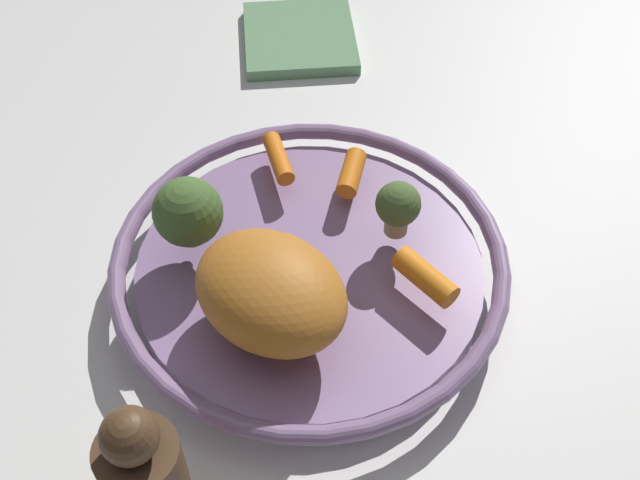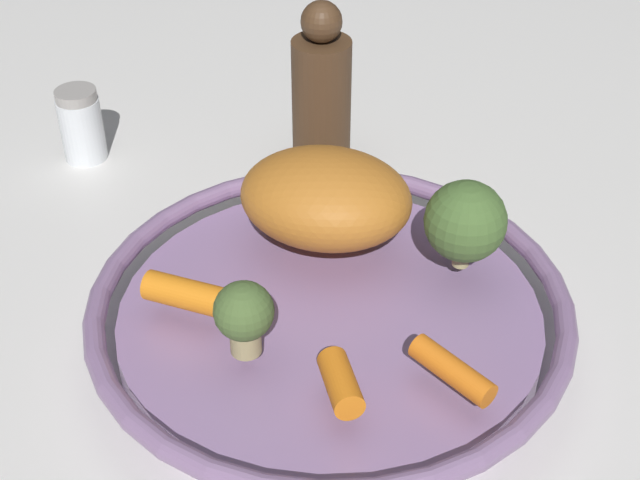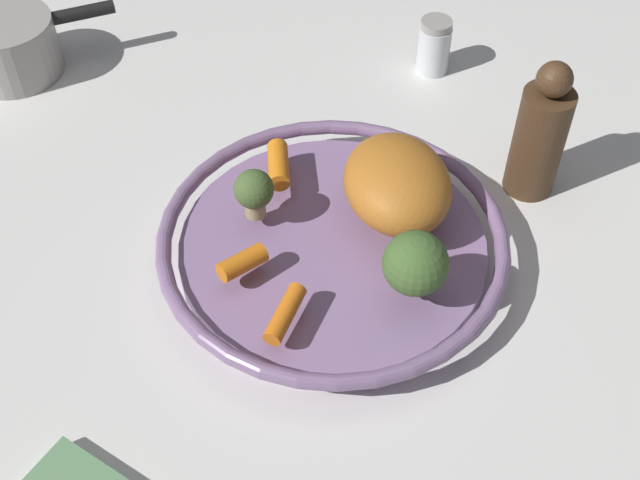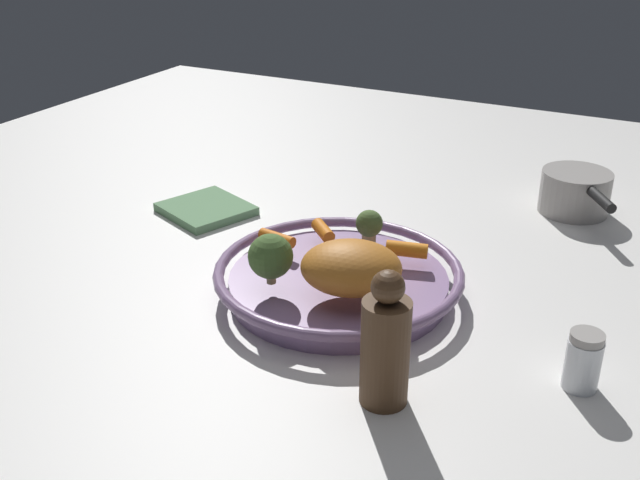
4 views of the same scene
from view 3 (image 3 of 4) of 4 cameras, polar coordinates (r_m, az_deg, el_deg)
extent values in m
plane|color=silver|center=(0.80, 0.87, -1.51)|extent=(2.05, 2.05, 0.00)
cylinder|color=#8E709E|center=(0.78, 0.88, -0.86)|extent=(0.29, 0.29, 0.03)
torus|color=gray|center=(0.77, 0.90, 0.18)|extent=(0.33, 0.33, 0.01)
ellipsoid|color=#BB6D25|center=(0.77, 5.39, 3.92)|extent=(0.15, 0.14, 0.06)
cylinder|color=orange|center=(0.81, -2.91, 5.25)|extent=(0.06, 0.03, 0.02)
cylinder|color=orange|center=(0.73, -5.41, -1.57)|extent=(0.05, 0.04, 0.02)
cylinder|color=orange|center=(0.69, -2.45, -5.14)|extent=(0.06, 0.03, 0.02)
cylinder|color=tan|center=(0.78, -4.51, 2.26)|extent=(0.02, 0.02, 0.02)
sphere|color=#496230|center=(0.76, -4.62, 3.54)|extent=(0.04, 0.04, 0.04)
cylinder|color=tan|center=(0.72, 6.43, -3.21)|extent=(0.01, 0.01, 0.01)
sphere|color=#45652F|center=(0.69, 6.64, -1.63)|extent=(0.06, 0.06, 0.06)
cylinder|color=silver|center=(1.01, 7.89, 12.98)|extent=(0.04, 0.04, 0.06)
cylinder|color=#9E9993|center=(0.99, 8.10, 14.59)|extent=(0.04, 0.04, 0.01)
cylinder|color=#4C331E|center=(0.85, 14.90, 6.57)|extent=(0.05, 0.05, 0.12)
sphere|color=#4C331E|center=(0.81, 15.97, 10.66)|extent=(0.03, 0.03, 0.03)
cylinder|color=#9E9993|center=(1.06, -20.75, 12.43)|extent=(0.11, 0.11, 0.07)
cylinder|color=black|center=(1.05, -16.08, 14.94)|extent=(0.05, 0.07, 0.02)
camera|label=1|loc=(0.89, 23.28, 42.15)|focal=45.09mm
camera|label=2|loc=(0.54, -49.58, 13.04)|focal=49.87mm
camera|label=4|loc=(1.14, 56.50, 24.91)|focal=42.26mm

